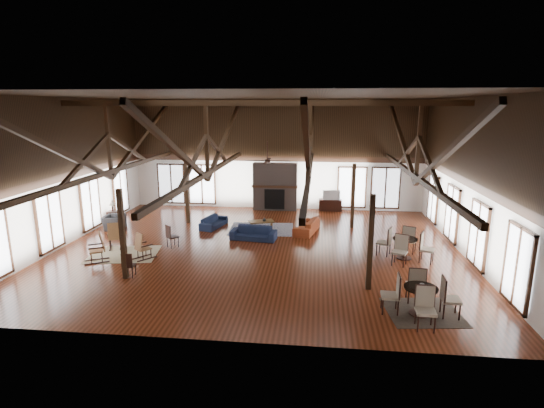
# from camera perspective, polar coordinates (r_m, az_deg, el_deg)

# --- Properties ---
(floor) EXTENTS (16.00, 16.00, 0.00)m
(floor) POSITION_cam_1_polar(r_m,az_deg,el_deg) (17.32, -1.85, -5.96)
(floor) COLOR maroon
(floor) RESTS_ON ground
(ceiling) EXTENTS (16.00, 14.00, 0.02)m
(ceiling) POSITION_cam_1_polar(r_m,az_deg,el_deg) (16.38, -2.01, 14.30)
(ceiling) COLOR black
(ceiling) RESTS_ON wall_back
(wall_back) EXTENTS (16.00, 0.02, 6.00)m
(wall_back) POSITION_cam_1_polar(r_m,az_deg,el_deg) (23.47, 0.51, 6.59)
(wall_back) COLOR white
(wall_back) RESTS_ON floor
(wall_front) EXTENTS (16.00, 0.02, 6.00)m
(wall_front) POSITION_cam_1_polar(r_m,az_deg,el_deg) (9.86, -7.69, -2.62)
(wall_front) COLOR white
(wall_front) RESTS_ON floor
(wall_left) EXTENTS (0.02, 14.00, 6.00)m
(wall_left) POSITION_cam_1_polar(r_m,az_deg,el_deg) (19.40, -26.07, 3.90)
(wall_left) COLOR white
(wall_left) RESTS_ON floor
(wall_right) EXTENTS (0.02, 14.00, 6.00)m
(wall_right) POSITION_cam_1_polar(r_m,az_deg,el_deg) (17.37, 25.24, 3.06)
(wall_right) COLOR white
(wall_right) RESTS_ON floor
(roof_truss) EXTENTS (15.60, 14.07, 3.14)m
(roof_truss) POSITION_cam_1_polar(r_m,az_deg,el_deg) (16.45, -1.95, 7.42)
(roof_truss) COLOR black
(roof_truss) RESTS_ON wall_back
(post_grid) EXTENTS (8.16, 7.16, 3.05)m
(post_grid) POSITION_cam_1_polar(r_m,az_deg,el_deg) (16.89, -1.89, -1.07)
(post_grid) COLOR black
(post_grid) RESTS_ON floor
(fireplace) EXTENTS (2.50, 0.69, 2.60)m
(fireplace) POSITION_cam_1_polar(r_m,az_deg,el_deg) (23.41, 0.42, 2.34)
(fireplace) COLOR brown
(fireplace) RESTS_ON floor
(ceiling_fan) EXTENTS (1.60, 1.60, 0.75)m
(ceiling_fan) POSITION_cam_1_polar(r_m,az_deg,el_deg) (15.44, -0.63, 5.95)
(ceiling_fan) COLOR black
(ceiling_fan) RESTS_ON roof_truss
(sofa_navy_front) EXTENTS (2.04, 0.99, 0.57)m
(sofa_navy_front) POSITION_cam_1_polar(r_m,az_deg,el_deg) (18.35, -2.51, -3.93)
(sofa_navy_front) COLOR #151E3B
(sofa_navy_front) RESTS_ON floor
(sofa_navy_left) EXTENTS (1.85, 1.07, 0.51)m
(sofa_navy_left) POSITION_cam_1_polar(r_m,az_deg,el_deg) (20.39, -7.84, -2.39)
(sofa_navy_left) COLOR #151E3A
(sofa_navy_left) RESTS_ON floor
(sofa_orange) EXTENTS (2.14, 1.22, 0.59)m
(sofa_orange) POSITION_cam_1_polar(r_m,az_deg,el_deg) (19.46, 4.68, -2.94)
(sofa_orange) COLOR #953C1C
(sofa_orange) RESTS_ON floor
(coffee_table) EXTENTS (1.25, 0.93, 0.43)m
(coffee_table) POSITION_cam_1_polar(r_m,az_deg,el_deg) (19.74, -1.43, -2.43)
(coffee_table) COLOR brown
(coffee_table) RESTS_ON floor
(vase) EXTENTS (0.18, 0.18, 0.18)m
(vase) POSITION_cam_1_polar(r_m,az_deg,el_deg) (19.62, -1.04, -2.08)
(vase) COLOR #B2B2B2
(vase) RESTS_ON coffee_table
(armchair) EXTENTS (1.06, 0.94, 0.64)m
(armchair) POSITION_cam_1_polar(r_m,az_deg,el_deg) (21.23, -20.47, -2.30)
(armchair) COLOR #2B2B2D
(armchair) RESTS_ON floor
(side_table_lamp) EXTENTS (0.47, 0.47, 1.19)m
(side_table_lamp) POSITION_cam_1_polar(r_m,az_deg,el_deg) (22.18, -20.58, -1.33)
(side_table_lamp) COLOR black
(side_table_lamp) RESTS_ON floor
(rocking_chair_a) EXTENTS (0.73, 0.95, 1.09)m
(rocking_chair_a) POSITION_cam_1_polar(r_m,az_deg,el_deg) (18.29, -20.40, -4.08)
(rocking_chair_a) COLOR #946138
(rocking_chair_a) RESTS_ON floor
(rocking_chair_b) EXTENTS (0.82, 0.89, 1.02)m
(rocking_chair_b) POSITION_cam_1_polar(r_m,az_deg,el_deg) (16.71, -17.13, -5.53)
(rocking_chair_b) COLOR #946138
(rocking_chair_b) RESTS_ON floor
(rocking_chair_c) EXTENTS (0.98, 0.82, 1.12)m
(rocking_chair_c) POSITION_cam_1_polar(r_m,az_deg,el_deg) (16.98, -22.25, -5.49)
(rocking_chair_c) COLOR #946138
(rocking_chair_c) RESTS_ON floor
(side_chair_a) EXTENTS (0.57, 0.57, 0.96)m
(side_chair_a) POSITION_cam_1_polar(r_m,az_deg,el_deg) (17.72, -13.51, -4.00)
(side_chair_a) COLOR black
(side_chair_a) RESTS_ON floor
(side_chair_b) EXTENTS (0.40, 0.40, 0.88)m
(side_chair_b) POSITION_cam_1_polar(r_m,az_deg,el_deg) (15.09, -18.80, -7.55)
(side_chair_b) COLOR black
(side_chair_b) RESTS_ON floor
(cafe_table_near) EXTENTS (2.14, 2.14, 1.11)m
(cafe_table_near) POSITION_cam_1_polar(r_m,az_deg,el_deg) (12.60, 19.31, -11.54)
(cafe_table_near) COLOR black
(cafe_table_near) RESTS_ON floor
(cafe_table_far) EXTENTS (2.13, 2.13, 1.11)m
(cafe_table_far) POSITION_cam_1_polar(r_m,az_deg,el_deg) (16.79, 17.43, -5.22)
(cafe_table_far) COLOR black
(cafe_table_far) RESTS_ON floor
(cup_near) EXTENTS (0.16, 0.16, 0.10)m
(cup_near) POSITION_cam_1_polar(r_m,az_deg,el_deg) (12.49, 19.51, -10.28)
(cup_near) COLOR #B2B2B2
(cup_near) RESTS_ON cafe_table_near
(cup_far) EXTENTS (0.14, 0.14, 0.09)m
(cup_far) POSITION_cam_1_polar(r_m,az_deg,el_deg) (16.70, 17.33, -4.27)
(cup_far) COLOR #B2B2B2
(cup_far) RESTS_ON cafe_table_far
(tv_console) EXTENTS (1.24, 0.46, 0.62)m
(tv_console) POSITION_cam_1_polar(r_m,az_deg,el_deg) (23.58, 7.84, -0.14)
(tv_console) COLOR black
(tv_console) RESTS_ON floor
(television) EXTENTS (0.95, 0.23, 0.54)m
(television) POSITION_cam_1_polar(r_m,az_deg,el_deg) (23.46, 7.96, 1.24)
(television) COLOR #B2B2B2
(television) RESTS_ON tv_console
(rug_tan) EXTENTS (2.83, 2.38, 0.01)m
(rug_tan) POSITION_cam_1_polar(r_m,az_deg,el_deg) (17.61, -19.30, -6.38)
(rug_tan) COLOR #CABC8C
(rug_tan) RESTS_ON floor
(rug_navy) EXTENTS (3.03, 2.34, 0.01)m
(rug_navy) POSITION_cam_1_polar(r_m,az_deg,el_deg) (19.92, -1.42, -3.38)
(rug_navy) COLOR #1B1E4B
(rug_navy) RESTS_ON floor
(rug_dark) EXTENTS (2.20, 2.05, 0.01)m
(rug_dark) POSITION_cam_1_polar(r_m,az_deg,el_deg) (12.97, 19.61, -13.52)
(rug_dark) COLOR black
(rug_dark) RESTS_ON floor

